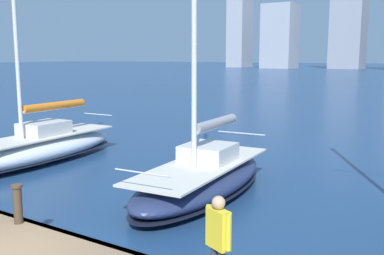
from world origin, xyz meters
TOP-DOWN VIEW (x-y plane):
  - dock_pier at (-0.00, -0.10)m, footprint 28.00×2.80m
  - sailboat_grey at (-0.27, -6.83)m, footprint 3.11×7.49m
  - sailboat_orange at (7.83, -6.83)m, footprint 2.84×8.84m
  - person_yellow_shirt at (-4.18, -0.90)m, footprint 0.56×0.34m
  - mooring_post at (1.17, -1.10)m, footprint 0.26×0.26m

SIDE VIEW (x-z plane):
  - dock_pier at x=0.00m, z-range 0.24..0.84m
  - sailboat_grey at x=-0.27m, z-range -4.60..5.84m
  - sailboat_orange at x=7.83m, z-range -4.75..6.06m
  - mooring_post at x=1.17m, z-range 0.62..1.53m
  - person_yellow_shirt at x=-4.18m, z-range 0.77..2.39m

